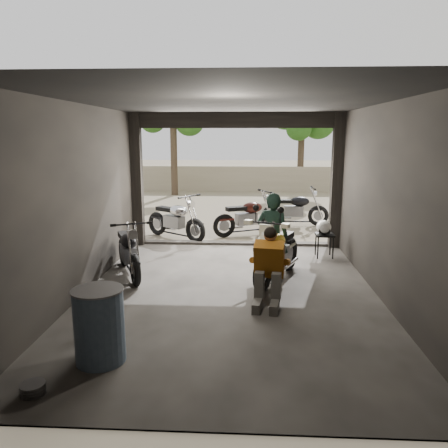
# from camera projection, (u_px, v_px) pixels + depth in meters

# --- Properties ---
(ground) EXTENTS (80.00, 80.00, 0.00)m
(ground) POSITION_uv_depth(u_px,v_px,m) (230.00, 296.00, 7.42)
(ground) COLOR #7A6D56
(ground) RESTS_ON ground
(garage) EXTENTS (7.00, 7.13, 3.20)m
(garage) POSITION_uv_depth(u_px,v_px,m) (231.00, 216.00, 7.70)
(garage) COLOR #2D2B28
(garage) RESTS_ON ground
(boundary_wall) EXTENTS (18.00, 0.30, 1.20)m
(boundary_wall) POSITION_uv_depth(u_px,v_px,m) (241.00, 179.00, 21.00)
(boundary_wall) COLOR gray
(boundary_wall) RESTS_ON ground
(tree_left) EXTENTS (2.20, 2.20, 5.60)m
(tree_left) POSITION_uv_depth(u_px,v_px,m) (173.00, 104.00, 19.00)
(tree_left) COLOR #382B1E
(tree_left) RESTS_ON ground
(tree_right) EXTENTS (2.20, 2.20, 5.00)m
(tree_right) POSITION_uv_depth(u_px,v_px,m) (302.00, 115.00, 20.26)
(tree_right) COLOR #382B1E
(tree_right) RESTS_ON ground
(main_bike) EXTENTS (1.46, 2.01, 1.24)m
(main_bike) POSITION_uv_depth(u_px,v_px,m) (278.00, 249.00, 8.07)
(main_bike) COLOR beige
(main_bike) RESTS_ON ground
(left_bike) EXTENTS (1.33, 1.82, 1.14)m
(left_bike) POSITION_uv_depth(u_px,v_px,m) (128.00, 247.00, 8.40)
(left_bike) COLOR black
(left_bike) RESTS_ON ground
(outside_bike_a) EXTENTS (1.86, 1.63, 1.20)m
(outside_bike_a) POSITION_uv_depth(u_px,v_px,m) (175.00, 216.00, 11.37)
(outside_bike_a) COLOR black
(outside_bike_a) RESTS_ON ground
(outside_bike_b) EXTENTS (1.91, 1.45, 1.20)m
(outside_bike_b) POSITION_uv_depth(u_px,v_px,m) (248.00, 214.00, 11.78)
(outside_bike_b) COLOR #3F140F
(outside_bike_b) RESTS_ON ground
(outside_bike_c) EXTENTS (1.73, 0.71, 1.17)m
(outside_bike_c) POSITION_uv_depth(u_px,v_px,m) (295.00, 206.00, 13.02)
(outside_bike_c) COLOR black
(outside_bike_c) RESTS_ON ground
(rider) EXTENTS (0.68, 0.53, 1.65)m
(rider) POSITION_uv_depth(u_px,v_px,m) (272.00, 236.00, 8.16)
(rider) COLOR black
(rider) RESTS_ON ground
(mechanic) EXTENTS (0.75, 0.93, 1.22)m
(mechanic) POSITION_uv_depth(u_px,v_px,m) (268.00, 270.00, 6.83)
(mechanic) COLOR #AD6517
(mechanic) RESTS_ON ground
(stool) EXTENTS (0.39, 0.39, 0.54)m
(stool) POSITION_uv_depth(u_px,v_px,m) (325.00, 237.00, 9.63)
(stool) COLOR black
(stool) RESTS_ON ground
(helmet) EXTENTS (0.43, 0.44, 0.31)m
(helmet) POSITION_uv_depth(u_px,v_px,m) (324.00, 227.00, 9.58)
(helmet) COLOR silver
(helmet) RESTS_ON stool
(oil_drum) EXTENTS (0.64, 0.64, 0.92)m
(oil_drum) POSITION_uv_depth(u_px,v_px,m) (99.00, 327.00, 5.17)
(oil_drum) COLOR #3C4F65
(oil_drum) RESTS_ON ground
(sign_post) EXTENTS (0.74, 0.08, 2.23)m
(sign_post) POSITION_uv_depth(u_px,v_px,m) (380.00, 190.00, 9.65)
(sign_post) COLOR black
(sign_post) RESTS_ON ground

